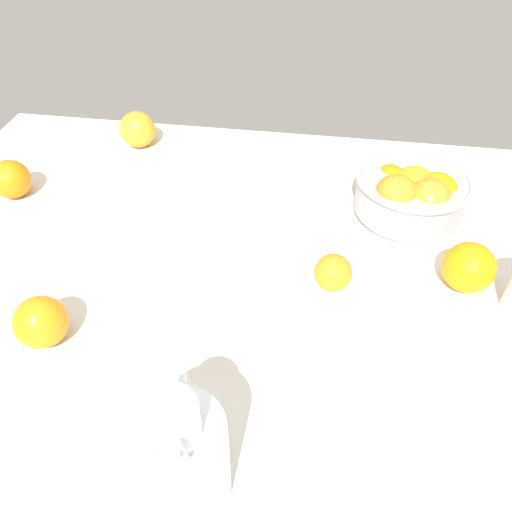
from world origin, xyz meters
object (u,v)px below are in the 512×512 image
juice_pitcher (181,463)px  loose_orange_4 (11,179)px  loose_orange_0 (138,130)px  loose_orange_2 (469,267)px  loose_orange_3 (333,273)px  fruit_bowl (412,194)px  loose_orange_1 (41,322)px

juice_pitcher → loose_orange_4: bearing=133.3°
juice_pitcher → loose_orange_0: 83.97cm
loose_orange_2 → loose_orange_0: bearing=152.0°
loose_orange_3 → juice_pitcher: bearing=-113.7°
fruit_bowl → loose_orange_0: fruit_bowl is taller
juice_pitcher → loose_orange_4: juice_pitcher is taller
juice_pitcher → loose_orange_0: bearing=112.0°
loose_orange_1 → loose_orange_2: (65.59, 21.57, 0.31)cm
loose_orange_0 → loose_orange_2: loose_orange_2 is taller
fruit_bowl → loose_orange_2: (8.04, -18.63, -1.08)cm
fruit_bowl → loose_orange_4: size_ratio=2.78×
juice_pitcher → loose_orange_1: 33.11cm
fruit_bowl → loose_orange_1: size_ratio=2.76×
juice_pitcher → loose_orange_3: juice_pitcher is taller
loose_orange_3 → loose_orange_4: loose_orange_4 is taller
juice_pitcher → loose_orange_1: size_ratio=2.33×
juice_pitcher → loose_orange_2: (38.59, 40.55, -2.28)cm
loose_orange_0 → loose_orange_2: 79.36cm
loose_orange_4 → loose_orange_2: bearing=-8.6°
loose_orange_2 → fruit_bowl: bearing=113.4°
loose_orange_0 → loose_orange_1: 59.00cm
juice_pitcher → loose_orange_2: bearing=46.4°
loose_orange_1 → loose_orange_4: size_ratio=1.01×
loose_orange_1 → loose_orange_3: size_ratio=1.25×
loose_orange_0 → juice_pitcher: bearing=-68.0°
loose_orange_3 → loose_orange_2: bearing=8.8°
loose_orange_2 → loose_orange_4: loose_orange_2 is taller
fruit_bowl → loose_orange_4: (-81.42, -5.16, -1.41)cm
loose_orange_0 → loose_orange_3: size_ratio=1.29×
loose_orange_3 → loose_orange_4: bearing=165.8°
juice_pitcher → loose_orange_4: (-50.87, 54.02, -2.62)cm
fruit_bowl → juice_pitcher: size_ratio=1.18×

